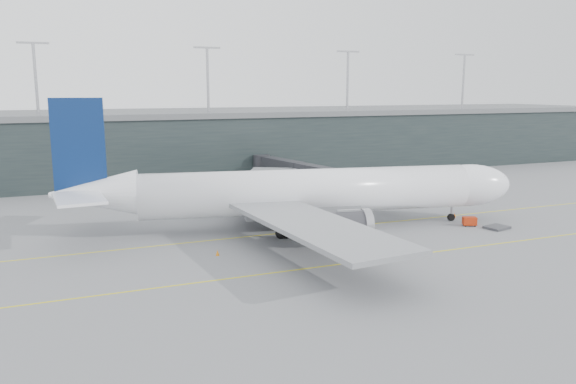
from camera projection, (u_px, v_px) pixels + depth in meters
name	position (u px, v px, depth m)	size (l,w,h in m)	color
ground	(258.00, 228.00, 82.94)	(320.00, 320.00, 0.00)	slate
taxiline_a	(267.00, 235.00, 79.30)	(160.00, 0.25, 0.02)	yellow
taxiline_b	(314.00, 268.00, 64.71)	(160.00, 0.25, 0.02)	yellow
taxiline_lead_main	(248.00, 201.00, 103.02)	(0.25, 60.00, 0.02)	yellow
terminal	(179.00, 142.00, 134.43)	(240.00, 36.00, 29.00)	black
main_aircraft	(304.00, 192.00, 82.03)	(68.10, 63.17, 19.17)	white
jet_bridge	(316.00, 171.00, 109.57)	(11.13, 43.66, 6.00)	#26272B
gse_cart	(470.00, 221.00, 84.24)	(2.30, 1.93, 1.34)	#B62A0D
baggage_dolly	(497.00, 227.00, 82.69)	(3.31, 2.65, 0.33)	#36363B
uld_a	(198.00, 210.00, 90.21)	(2.50, 2.15, 2.00)	#36363A
uld_b	(219.00, 208.00, 92.28)	(2.47, 2.12, 1.98)	#36363A
uld_c	(237.00, 208.00, 92.36)	(2.24, 1.85, 1.92)	#36363A
cone_nose	(454.00, 215.00, 89.87)	(0.47, 0.47, 0.75)	#F95F0D
cone_wing_stbd	(372.00, 258.00, 67.05)	(0.46, 0.46, 0.74)	orange
cone_wing_port	(286.00, 208.00, 95.33)	(0.48, 0.48, 0.76)	#FD630E
cone_tail	(218.00, 253.00, 69.33)	(0.45, 0.45, 0.72)	orange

